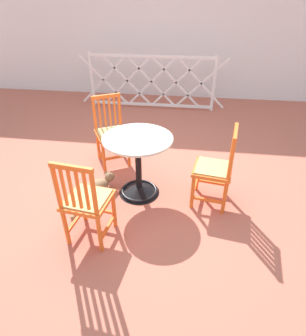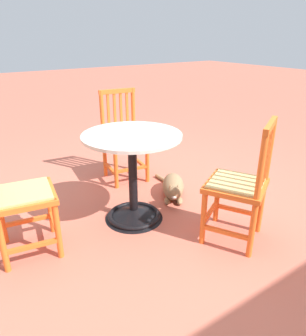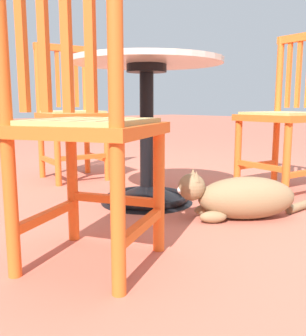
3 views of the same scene
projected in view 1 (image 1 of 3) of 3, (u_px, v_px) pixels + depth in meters
ground_plane at (131, 188)px, 3.47m from camera, size 24.00×24.00×0.00m
building_wall_backdrop at (164, 26)px, 5.71m from camera, size 10.00×0.20×2.80m
lattice_fence_panel at (151, 82)px, 5.48m from camera, size 2.86×0.06×1.05m
cafe_table at (139, 173)px, 3.24m from camera, size 0.76×0.76×0.73m
orange_chair_tucked_in at (86, 202)px, 2.56m from camera, size 0.45×0.45×0.91m
orange_chair_near_fence at (215, 169)px, 3.02m from camera, size 0.46×0.46×0.91m
orange_chair_facing_out at (111, 133)px, 3.76m from camera, size 0.54×0.54×0.91m
tabby_cat at (96, 188)px, 3.30m from camera, size 0.42×0.69×0.23m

